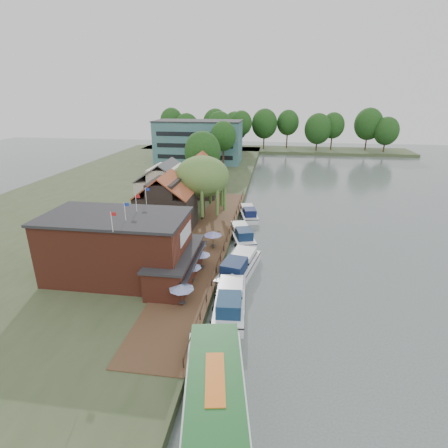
{
  "coord_description": "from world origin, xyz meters",
  "views": [
    {
      "loc": [
        0.67,
        -34.12,
        20.3
      ],
      "look_at": [
        -6.0,
        12.0,
        3.0
      ],
      "focal_mm": 28.0,
      "sensor_mm": 36.0,
      "label": 1
    }
  ],
  "objects_px": {
    "hotel_block": "(199,142)",
    "umbrella_1": "(191,273)",
    "cruiser_1": "(239,264)",
    "tour_boat": "(215,407)",
    "umbrella_0": "(182,295)",
    "umbrella_3": "(198,250)",
    "cottage_b": "(167,185)",
    "swan": "(203,356)",
    "cruiser_2": "(242,233)",
    "pub": "(135,247)",
    "cruiser_0": "(230,298)",
    "willow": "(202,189)",
    "cottage_c": "(199,175)",
    "umbrella_4": "(213,240)",
    "umbrella_2": "(202,260)",
    "cottage_a": "(166,202)",
    "cruiser_3": "(248,212)"
  },
  "relations": [
    {
      "from": "pub",
      "to": "cruiser_2",
      "type": "distance_m",
      "value": 18.34
    },
    {
      "from": "cottage_b",
      "to": "umbrella_3",
      "type": "distance_m",
      "value": 22.3
    },
    {
      "from": "cottage_b",
      "to": "umbrella_1",
      "type": "distance_m",
      "value": 27.79
    },
    {
      "from": "swan",
      "to": "umbrella_4",
      "type": "bearing_deg",
      "value": 97.37
    },
    {
      "from": "cruiser_1",
      "to": "tour_boat",
      "type": "height_order",
      "value": "tour_boat"
    },
    {
      "from": "willow",
      "to": "cruiser_0",
      "type": "relative_size",
      "value": 1.01
    },
    {
      "from": "umbrella_2",
      "to": "swan",
      "type": "height_order",
      "value": "umbrella_2"
    },
    {
      "from": "umbrella_0",
      "to": "umbrella_2",
      "type": "relative_size",
      "value": 1.03
    },
    {
      "from": "cottage_c",
      "to": "cruiser_2",
      "type": "height_order",
      "value": "cottage_c"
    },
    {
      "from": "hotel_block",
      "to": "umbrella_2",
      "type": "height_order",
      "value": "hotel_block"
    },
    {
      "from": "umbrella_2",
      "to": "cruiser_0",
      "type": "relative_size",
      "value": 0.23
    },
    {
      "from": "umbrella_0",
      "to": "cruiser_1",
      "type": "height_order",
      "value": "umbrella_0"
    },
    {
      "from": "cottage_c",
      "to": "cottage_b",
      "type": "bearing_deg",
      "value": -113.96
    },
    {
      "from": "swan",
      "to": "cruiser_0",
      "type": "bearing_deg",
      "value": 79.36
    },
    {
      "from": "umbrella_1",
      "to": "tour_boat",
      "type": "bearing_deg",
      "value": -71.68
    },
    {
      "from": "umbrella_2",
      "to": "cruiser_1",
      "type": "bearing_deg",
      "value": 20.59
    },
    {
      "from": "umbrella_3",
      "to": "cruiser_2",
      "type": "xyz_separation_m",
      "value": [
        4.49,
        9.45,
        -1.13
      ]
    },
    {
      "from": "umbrella_1",
      "to": "cruiser_0",
      "type": "relative_size",
      "value": 0.23
    },
    {
      "from": "umbrella_1",
      "to": "umbrella_3",
      "type": "height_order",
      "value": "same"
    },
    {
      "from": "hotel_block",
      "to": "willow",
      "type": "xyz_separation_m",
      "value": [
        11.5,
        -51.0,
        -0.94
      ]
    },
    {
      "from": "cottage_a",
      "to": "cruiser_3",
      "type": "height_order",
      "value": "cottage_a"
    },
    {
      "from": "swan",
      "to": "cruiser_2",
      "type": "bearing_deg",
      "value": 88.26
    },
    {
      "from": "umbrella_3",
      "to": "cottage_b",
      "type": "bearing_deg",
      "value": 116.64
    },
    {
      "from": "cruiser_3",
      "to": "swan",
      "type": "bearing_deg",
      "value": -104.26
    },
    {
      "from": "pub",
      "to": "umbrella_3",
      "type": "height_order",
      "value": "pub"
    },
    {
      "from": "cottage_a",
      "to": "cruiser_1",
      "type": "distance_m",
      "value": 16.7
    },
    {
      "from": "cottage_c",
      "to": "cruiser_0",
      "type": "distance_m",
      "value": 39.14
    },
    {
      "from": "umbrella_4",
      "to": "tour_boat",
      "type": "bearing_deg",
      "value": -79.74
    },
    {
      "from": "cottage_b",
      "to": "umbrella_0",
      "type": "distance_m",
      "value": 31.93
    },
    {
      "from": "cottage_a",
      "to": "cottage_c",
      "type": "distance_m",
      "value": 19.03
    },
    {
      "from": "umbrella_0",
      "to": "cottage_a",
      "type": "bearing_deg",
      "value": 110.58
    },
    {
      "from": "cottage_c",
      "to": "tour_boat",
      "type": "xyz_separation_m",
      "value": [
        11.74,
        -50.68,
        -3.55
      ]
    },
    {
      "from": "cottage_a",
      "to": "umbrella_2",
      "type": "relative_size",
      "value": 3.62
    },
    {
      "from": "cruiser_1",
      "to": "umbrella_2",
      "type": "bearing_deg",
      "value": -148.48
    },
    {
      "from": "cruiser_1",
      "to": "cottage_c",
      "type": "bearing_deg",
      "value": 121.38
    },
    {
      "from": "umbrella_3",
      "to": "swan",
      "type": "height_order",
      "value": "umbrella_3"
    },
    {
      "from": "cottage_a",
      "to": "umbrella_3",
      "type": "height_order",
      "value": "cottage_a"
    },
    {
      "from": "umbrella_0",
      "to": "cruiser_0",
      "type": "distance_m",
      "value": 4.88
    },
    {
      "from": "cruiser_2",
      "to": "cruiser_3",
      "type": "distance_m",
      "value": 10.17
    },
    {
      "from": "umbrella_0",
      "to": "cruiser_1",
      "type": "bearing_deg",
      "value": 63.44
    },
    {
      "from": "umbrella_4",
      "to": "tour_boat",
      "type": "height_order",
      "value": "umbrella_4"
    },
    {
      "from": "cottage_b",
      "to": "cruiser_3",
      "type": "xyz_separation_m",
      "value": [
        14.59,
        -0.13,
        -4.18
      ]
    },
    {
      "from": "cruiser_0",
      "to": "tour_boat",
      "type": "height_order",
      "value": "tour_boat"
    },
    {
      "from": "cruiser_2",
      "to": "swan",
      "type": "distance_m",
      "value": 25.31
    },
    {
      "from": "hotel_block",
      "to": "umbrella_1",
      "type": "xyz_separation_m",
      "value": [
        14.41,
        -71.59,
        -4.86
      ]
    },
    {
      "from": "cottage_b",
      "to": "umbrella_3",
      "type": "relative_size",
      "value": 4.04
    },
    {
      "from": "cottage_b",
      "to": "cruiser_0",
      "type": "height_order",
      "value": "cottage_b"
    },
    {
      "from": "cottage_c",
      "to": "umbrella_3",
      "type": "distance_m",
      "value": 29.5
    },
    {
      "from": "pub",
      "to": "swan",
      "type": "distance_m",
      "value": 14.98
    },
    {
      "from": "cottage_c",
      "to": "willow",
      "type": "bearing_deg",
      "value": -75.96
    }
  ]
}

